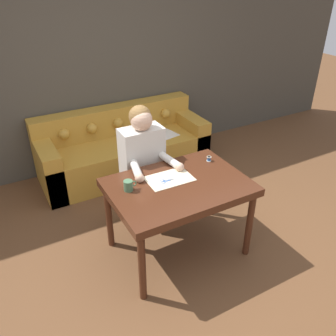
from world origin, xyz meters
TOP-DOWN VIEW (x-y plane):
  - ground_plane at (0.00, 0.00)m, footprint 16.00×16.00m
  - wall_back at (0.00, 2.15)m, footprint 8.00×0.06m
  - dining_table at (0.01, 0.15)m, footprint 1.17×0.83m
  - couch at (0.14, 1.76)m, footprint 2.08×0.78m
  - person at (-0.06, 0.71)m, footprint 0.48×0.57m
  - pattern_paper_main at (-0.02, 0.25)m, footprint 0.40×0.27m
  - scissors at (-0.04, 0.23)m, footprint 0.23×0.09m
  - mug at (-0.40, 0.26)m, footprint 0.11×0.08m
  - thread_spool at (0.46, 0.35)m, footprint 0.04×0.04m

SIDE VIEW (x-z plane):
  - ground_plane at x=0.00m, z-range 0.00..0.00m
  - couch at x=0.14m, z-range -0.10..0.69m
  - person at x=-0.06m, z-range 0.01..1.26m
  - dining_table at x=0.01m, z-range 0.28..1.01m
  - pattern_paper_main at x=-0.02m, z-range 0.73..0.73m
  - scissors at x=-0.04m, z-range 0.73..0.73m
  - thread_spool at x=0.46m, z-range 0.73..0.77m
  - mug at x=-0.40m, z-range 0.73..0.82m
  - wall_back at x=0.00m, z-range 0.00..2.60m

